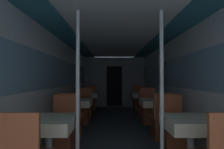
% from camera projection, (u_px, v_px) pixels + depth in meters
% --- Properties ---
extents(wall_left, '(0.05, 8.67, 2.06)m').
position_uv_depth(wall_left, '(62.00, 83.00, 4.14)').
color(wall_left, silver).
rests_on(wall_left, ground_plane).
extents(wall_right, '(0.05, 8.67, 2.06)m').
position_uv_depth(wall_right, '(170.00, 83.00, 4.14)').
color(wall_right, silver).
rests_on(wall_right, ground_plane).
extents(ceiling_panel, '(2.56, 8.67, 0.07)m').
position_uv_depth(ceiling_panel, '(116.00, 40.00, 4.16)').
color(ceiling_panel, silver).
rests_on(ceiling_panel, wall_left).
extents(bulkhead_far, '(2.51, 0.09, 2.06)m').
position_uv_depth(bulkhead_far, '(114.00, 82.00, 7.28)').
color(bulkhead_far, slate).
rests_on(bulkhead_far, ground_plane).
extents(dining_table_left_0, '(0.63, 0.63, 0.71)m').
position_uv_depth(dining_table_left_0, '(49.00, 126.00, 2.18)').
color(dining_table_left_0, '#4C4C51').
rests_on(dining_table_left_0, ground_plane).
extents(chair_left_far_0, '(0.40, 0.40, 0.92)m').
position_uv_depth(chair_left_far_0, '(62.00, 135.00, 2.78)').
color(chair_left_far_0, brown).
rests_on(chair_left_far_0, ground_plane).
extents(support_pole_left_0, '(0.05, 0.05, 2.06)m').
position_uv_depth(support_pole_left_0, '(78.00, 92.00, 2.19)').
color(support_pole_left_0, silver).
rests_on(support_pole_left_0, ground_plane).
extents(dining_table_left_1, '(0.63, 0.63, 0.71)m').
position_uv_depth(dining_table_left_1, '(78.00, 104.00, 4.03)').
color(dining_table_left_1, '#4C4C51').
rests_on(dining_table_left_1, ground_plane).
extents(chair_left_near_1, '(0.40, 0.40, 0.92)m').
position_uv_depth(chair_left_near_1, '(72.00, 124.00, 3.42)').
color(chair_left_near_1, brown).
rests_on(chair_left_near_1, ground_plane).
extents(chair_left_far_1, '(0.40, 0.40, 0.92)m').
position_uv_depth(chair_left_far_1, '(82.00, 112.00, 4.63)').
color(chair_left_far_1, brown).
rests_on(chair_left_far_1, ground_plane).
extents(dining_table_left_2, '(0.63, 0.63, 0.71)m').
position_uv_depth(dining_table_left_2, '(89.00, 96.00, 5.88)').
color(dining_table_left_2, '#4C4C51').
rests_on(dining_table_left_2, ground_plane).
extents(chair_left_near_2, '(0.40, 0.40, 0.92)m').
position_uv_depth(chair_left_near_2, '(86.00, 108.00, 5.27)').
color(chair_left_near_2, brown).
rests_on(chair_left_near_2, ground_plane).
extents(chair_left_far_2, '(0.40, 0.40, 0.92)m').
position_uv_depth(chair_left_far_2, '(91.00, 102.00, 6.47)').
color(chair_left_far_2, brown).
rests_on(chair_left_far_2, ground_plane).
extents(dining_table_right_0, '(0.63, 0.63, 0.71)m').
position_uv_depth(dining_table_right_0, '(191.00, 126.00, 2.18)').
color(dining_table_right_0, '#4C4C51').
rests_on(dining_table_right_0, ground_plane).
extents(chair_right_far_0, '(0.40, 0.40, 0.92)m').
position_uv_depth(chair_right_far_0, '(174.00, 135.00, 2.78)').
color(chair_right_far_0, brown).
rests_on(chair_right_far_0, ground_plane).
extents(support_pole_right_0, '(0.05, 0.05, 2.06)m').
position_uv_depth(support_pole_right_0, '(162.00, 92.00, 2.19)').
color(support_pole_right_0, silver).
rests_on(support_pole_right_0, ground_plane).
extents(dining_table_right_1, '(0.63, 0.63, 0.71)m').
position_uv_depth(dining_table_right_1, '(155.00, 104.00, 4.03)').
color(dining_table_right_1, '#4C4C51').
rests_on(dining_table_right_1, ground_plane).
extents(chair_right_near_1, '(0.40, 0.40, 0.92)m').
position_uv_depth(chair_right_near_1, '(162.00, 124.00, 3.42)').
color(chair_right_near_1, brown).
rests_on(chair_right_near_1, ground_plane).
extents(chair_right_far_1, '(0.40, 0.40, 0.92)m').
position_uv_depth(chair_right_far_1, '(149.00, 112.00, 4.63)').
color(chair_right_far_1, brown).
rests_on(chair_right_far_1, ground_plane).
extents(dining_table_right_2, '(0.63, 0.63, 0.71)m').
position_uv_depth(dining_table_right_2, '(141.00, 96.00, 5.88)').
color(dining_table_right_2, '#4C4C51').
rests_on(dining_table_right_2, ground_plane).
extents(chair_right_near_2, '(0.40, 0.40, 0.92)m').
position_uv_depth(chair_right_near_2, '(145.00, 108.00, 5.27)').
color(chair_right_near_2, brown).
rests_on(chair_right_near_2, ground_plane).
extents(chair_right_far_2, '(0.40, 0.40, 0.92)m').
position_uv_depth(chair_right_far_2, '(138.00, 102.00, 6.47)').
color(chair_right_far_2, brown).
rests_on(chair_right_far_2, ground_plane).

